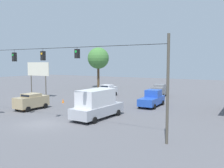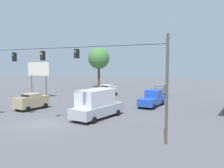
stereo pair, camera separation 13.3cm
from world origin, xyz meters
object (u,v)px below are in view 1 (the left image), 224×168
overhead_signal_span (43,73)px  traffic_cone_nearest (23,108)px  traffic_cone_third (63,101)px  traffic_cone_fourth (77,98)px  pickup_truck_blue_oncoming_far (152,99)px  sedan_grey_oncoming_deep (160,90)px  traffic_cone_fifth (90,95)px  box_truck_silver_crossing_near (97,104)px  roadside_billboard (38,71)px  tree_horizon_left (98,58)px  traffic_cone_second (44,104)px  sedan_tan_parked_shoulder (31,101)px  sedan_white_withflow_far (107,90)px

overhead_signal_span → traffic_cone_nearest: overhead_signal_span is taller
traffic_cone_third → traffic_cone_fourth: bearing=-88.0°
pickup_truck_blue_oncoming_far → sedan_grey_oncoming_deep: size_ratio=1.27×
sedan_grey_oncoming_deep → traffic_cone_fifth: (9.58, 6.70, -0.76)m
overhead_signal_span → box_truck_silver_crossing_near: (-3.20, -4.18, -3.28)m
traffic_cone_fourth → roadside_billboard: (7.52, 0.65, 3.97)m
traffic_cone_nearest → tree_horizon_left: (7.33, -27.03, 6.31)m
overhead_signal_span → roadside_billboard: (14.00, -12.40, -0.47)m
tree_horizon_left → overhead_signal_span: bearing=114.8°
traffic_cone_second → tree_horizon_left: bearing=-72.8°
overhead_signal_span → traffic_cone_nearest: bearing=-24.8°
box_truck_silver_crossing_near → pickup_truck_blue_oncoming_far: (-2.25, -9.46, -0.48)m
traffic_cone_nearest → traffic_cone_third: size_ratio=1.00×
sedan_tan_parked_shoulder → roadside_billboard: bearing=-47.3°
sedan_tan_parked_shoulder → traffic_cone_fourth: size_ratio=6.99×
pickup_truck_blue_oncoming_far → traffic_cone_fifth: size_ratio=9.04×
overhead_signal_span → traffic_cone_nearest: size_ratio=40.09×
sedan_white_withflow_far → traffic_cone_third: (1.69, 9.08, -0.71)m
pickup_truck_blue_oncoming_far → sedan_white_withflow_far: (10.14, -5.23, 0.03)m
sedan_white_withflow_far → traffic_cone_third: bearing=79.5°
sedan_white_withflow_far → sedan_grey_oncoming_deep: bearing=-151.0°
pickup_truck_blue_oncoming_far → tree_horizon_left: 26.01m
sedan_grey_oncoming_deep → traffic_cone_nearest: sedan_grey_oncoming_deep is taller
pickup_truck_blue_oncoming_far → traffic_cone_third: (11.82, 3.85, -0.68)m
overhead_signal_span → roadside_billboard: bearing=-41.5°
overhead_signal_span → traffic_cone_fifth: 18.25m
traffic_cone_nearest → traffic_cone_fourth: 10.01m
traffic_cone_third → roadside_billboard: bearing=-18.9°
box_truck_silver_crossing_near → sedan_white_withflow_far: (7.88, -14.69, -0.45)m
box_truck_silver_crossing_near → traffic_cone_third: box_truck_silver_crossing_near is taller
sedan_white_withflow_far → traffic_cone_fourth: size_ratio=7.17×
box_truck_silver_crossing_near → traffic_cone_fourth: size_ratio=10.92×
sedan_tan_parked_shoulder → traffic_cone_fifth: bearing=-89.2°
sedan_grey_oncoming_deep → traffic_cone_fifth: size_ratio=7.12×
box_truck_silver_crossing_near → sedan_white_withflow_far: box_truck_silver_crossing_near is taller
traffic_cone_fourth → traffic_cone_fifth: bearing=-88.9°
sedan_grey_oncoming_deep → traffic_cone_nearest: 22.29m
sedan_grey_oncoming_deep → sedan_white_withflow_far: (7.72, 4.28, -0.05)m
overhead_signal_span → sedan_tan_parked_shoulder: size_ratio=5.74×
sedan_tan_parked_shoulder → roadside_billboard: size_ratio=0.73×
sedan_grey_oncoming_deep → traffic_cone_third: bearing=54.9°
box_truck_silver_crossing_near → traffic_cone_third: 11.15m
box_truck_silver_crossing_near → roadside_billboard: 19.27m
traffic_cone_second → traffic_cone_fourth: size_ratio=1.00×
sedan_grey_oncoming_deep → traffic_cone_fifth: sedan_grey_oncoming_deep is taller
sedan_white_withflow_far → traffic_cone_fifth: 3.13m
traffic_cone_nearest → traffic_cone_second: same height
sedan_tan_parked_shoulder → sedan_white_withflow_far: (-1.70, -14.72, -0.01)m
roadside_billboard → tree_horizon_left: tree_horizon_left is taller
traffic_cone_second → traffic_cone_fifth: bearing=-90.2°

